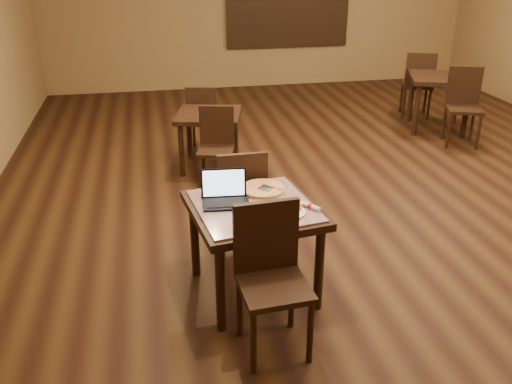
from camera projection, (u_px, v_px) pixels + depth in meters
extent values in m
plane|color=black|center=(350.00, 189.00, 6.16)|extent=(10.00, 10.00, 0.00)
cube|color=olive|center=(261.00, 5.00, 9.98)|extent=(8.00, 0.02, 3.00)
cube|color=#245085|center=(288.00, 2.00, 10.02)|extent=(2.20, 0.04, 1.50)
cube|color=black|center=(288.00, 2.00, 10.00)|extent=(2.34, 0.02, 1.64)
cylinder|color=black|center=(220.00, 288.00, 3.78)|extent=(0.07, 0.07, 0.71)
cylinder|color=black|center=(195.00, 237.00, 4.43)|extent=(0.07, 0.07, 0.71)
cylinder|color=black|center=(319.00, 268.00, 4.01)|extent=(0.07, 0.07, 0.71)
cylinder|color=black|center=(281.00, 223.00, 4.66)|extent=(0.07, 0.07, 0.71)
cube|color=black|center=(254.00, 210.00, 4.07)|extent=(1.04, 1.04, 0.06)
cube|color=#2D1AAC|center=(254.00, 206.00, 4.05)|extent=(0.95, 0.95, 0.02)
cylinder|color=black|center=(254.00, 343.00, 3.43)|extent=(0.04, 0.04, 0.48)
cylinder|color=black|center=(240.00, 307.00, 3.77)|extent=(0.04, 0.04, 0.48)
cylinder|color=black|center=(310.00, 333.00, 3.52)|extent=(0.04, 0.04, 0.48)
cylinder|color=black|center=(292.00, 299.00, 3.86)|extent=(0.04, 0.04, 0.48)
cube|color=black|center=(274.00, 287.00, 3.54)|extent=(0.47, 0.47, 0.04)
cube|color=black|center=(266.00, 236.00, 3.60)|extent=(0.45, 0.07, 0.51)
cylinder|color=black|center=(254.00, 214.00, 5.09)|extent=(0.04, 0.04, 0.46)
cylinder|color=black|center=(263.00, 232.00, 4.77)|extent=(0.04, 0.04, 0.46)
cylinder|color=black|center=(216.00, 217.00, 5.02)|extent=(0.04, 0.04, 0.46)
cylinder|color=black|center=(222.00, 236.00, 4.70)|extent=(0.04, 0.04, 0.46)
cube|color=black|center=(239.00, 200.00, 4.79)|extent=(0.43, 0.43, 0.04)
cube|color=black|center=(242.00, 181.00, 4.51)|extent=(0.43, 0.05, 0.49)
cube|color=black|center=(226.00, 203.00, 4.05)|extent=(0.36, 0.27, 0.02)
cube|color=black|center=(224.00, 183.00, 4.11)|extent=(0.35, 0.08, 0.23)
cube|color=silver|center=(224.00, 183.00, 4.11)|extent=(0.32, 0.06, 0.20)
cylinder|color=white|center=(288.00, 212.00, 3.92)|extent=(0.25, 0.25, 0.01)
cylinder|color=silver|center=(263.00, 190.00, 4.28)|extent=(0.37, 0.37, 0.01)
cylinder|color=beige|center=(263.00, 189.00, 4.28)|extent=(0.34, 0.34, 0.02)
torus|color=gold|center=(263.00, 188.00, 4.27)|extent=(0.35, 0.35, 0.02)
cube|color=silver|center=(266.00, 188.00, 4.26)|extent=(0.27, 0.26, 0.01)
cylinder|color=white|center=(311.00, 206.00, 3.99)|extent=(0.12, 0.15, 0.03)
cylinder|color=maroon|center=(311.00, 206.00, 3.99)|extent=(0.05, 0.05, 0.04)
cylinder|color=black|center=(416.00, 110.00, 7.72)|extent=(0.07, 0.07, 0.76)
cylinder|color=black|center=(411.00, 98.00, 8.33)|extent=(0.07, 0.07, 0.76)
cylinder|color=black|center=(466.00, 112.00, 7.63)|extent=(0.07, 0.07, 0.76)
cylinder|color=black|center=(457.00, 99.00, 8.24)|extent=(0.07, 0.07, 0.76)
cube|color=black|center=(441.00, 78.00, 7.82)|extent=(1.09, 1.09, 0.06)
cylinder|color=black|center=(449.00, 131.00, 7.28)|extent=(0.04, 0.04, 0.48)
cylinder|color=black|center=(444.00, 123.00, 7.62)|extent=(0.04, 0.04, 0.48)
cylinder|color=black|center=(479.00, 133.00, 7.23)|extent=(0.04, 0.04, 0.48)
cylinder|color=black|center=(472.00, 124.00, 7.57)|extent=(0.04, 0.04, 0.48)
cube|color=black|center=(464.00, 109.00, 7.31)|extent=(0.57, 0.57, 0.04)
cube|color=black|center=(464.00, 85.00, 7.38)|extent=(0.44, 0.19, 0.51)
cylinder|color=black|center=(425.00, 99.00, 8.80)|extent=(0.04, 0.04, 0.48)
cylinder|color=black|center=(429.00, 105.00, 8.46)|extent=(0.04, 0.04, 0.48)
cylinder|color=black|center=(401.00, 98.00, 8.85)|extent=(0.04, 0.04, 0.48)
cylinder|color=black|center=(404.00, 104.00, 8.51)|extent=(0.04, 0.04, 0.48)
cube|color=black|center=(417.00, 85.00, 8.55)|extent=(0.57, 0.57, 0.04)
cube|color=black|center=(421.00, 70.00, 8.25)|extent=(0.44, 0.19, 0.51)
cylinder|color=black|center=(181.00, 150.00, 6.36)|extent=(0.07, 0.07, 0.66)
cylinder|color=black|center=(189.00, 134.00, 6.90)|extent=(0.07, 0.07, 0.66)
cylinder|color=black|center=(232.00, 151.00, 6.33)|extent=(0.07, 0.07, 0.66)
cylinder|color=black|center=(236.00, 135.00, 6.87)|extent=(0.07, 0.07, 0.66)
cube|color=black|center=(209.00, 115.00, 6.47)|extent=(0.90, 0.90, 0.06)
cylinder|color=black|center=(200.00, 175.00, 5.98)|extent=(0.04, 0.04, 0.42)
cylinder|color=black|center=(204.00, 164.00, 6.29)|extent=(0.04, 0.04, 0.42)
cylinder|color=black|center=(230.00, 176.00, 5.97)|extent=(0.04, 0.04, 0.42)
cylinder|color=black|center=(232.00, 164.00, 6.27)|extent=(0.04, 0.04, 0.42)
cube|color=black|center=(216.00, 151.00, 6.03)|extent=(0.47, 0.47, 0.04)
cube|color=black|center=(217.00, 125.00, 6.09)|extent=(0.39, 0.13, 0.45)
cylinder|color=black|center=(218.00, 132.00, 7.35)|extent=(0.04, 0.04, 0.42)
cylinder|color=black|center=(216.00, 140.00, 7.05)|extent=(0.04, 0.04, 0.42)
cylinder|color=black|center=(194.00, 132.00, 7.36)|extent=(0.04, 0.04, 0.42)
cylinder|color=black|center=(190.00, 140.00, 7.06)|extent=(0.04, 0.04, 0.42)
cube|color=black|center=(204.00, 119.00, 7.11)|extent=(0.47, 0.47, 0.04)
cube|color=black|center=(201.00, 105.00, 6.85)|extent=(0.39, 0.13, 0.45)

